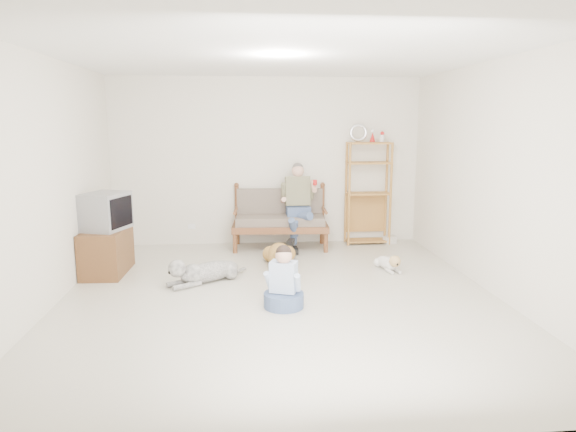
{
  "coord_description": "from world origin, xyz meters",
  "views": [
    {
      "loc": [
        -0.42,
        -5.62,
        2.0
      ],
      "look_at": [
        0.18,
        1.0,
        0.77
      ],
      "focal_mm": 32.0,
      "sensor_mm": 36.0,
      "label": 1
    }
  ],
  "objects": [
    {
      "name": "tv_stand",
      "position": [
        -2.23,
        1.18,
        0.3
      ],
      "size": [
        0.53,
        0.92,
        0.6
      ],
      "rotation": [
        0.0,
        0.0,
        -0.04
      ],
      "color": "brown",
      "rests_on": "ground"
    },
    {
      "name": "floor",
      "position": [
        0.0,
        0.0,
        0.0
      ],
      "size": [
        5.5,
        5.5,
        0.0
      ],
      "primitive_type": "plane",
      "color": "beige",
      "rests_on": "ground"
    },
    {
      "name": "book_stack",
      "position": [
        2.02,
        2.49,
        0.06
      ],
      "size": [
        0.23,
        0.2,
        0.12
      ],
      "primitive_type": "cube",
      "rotation": [
        0.0,
        0.0,
        0.35
      ],
      "color": "white",
      "rests_on": "ground"
    },
    {
      "name": "wall_outlet",
      "position": [
        -1.25,
        2.73,
        0.3
      ],
      "size": [
        0.12,
        0.02,
        0.08
      ],
      "primitive_type": "cube",
      "color": "white",
      "rests_on": "ground"
    },
    {
      "name": "golden_retriever",
      "position": [
        0.1,
        1.13,
        0.18
      ],
      "size": [
        0.37,
        1.44,
        0.44
      ],
      "rotation": [
        0.0,
        0.0,
        -0.02
      ],
      "color": "#AD793C",
      "rests_on": "ground"
    },
    {
      "name": "crt_tv",
      "position": [
        -2.19,
        1.16,
        0.84
      ],
      "size": [
        0.63,
        0.7,
        0.48
      ],
      "rotation": [
        0.0,
        0.0,
        -0.33
      ],
      "color": "gray",
      "rests_on": "tv_stand"
    },
    {
      "name": "etagere",
      "position": [
        1.64,
        2.55,
        0.86
      ],
      "size": [
        0.74,
        0.32,
        1.96
      ],
      "color": "#AF7F37",
      "rests_on": "ground"
    },
    {
      "name": "loveseat",
      "position": [
        0.18,
        2.41,
        0.49
      ],
      "size": [
        1.54,
        0.78,
        0.95
      ],
      "rotation": [
        0.0,
        0.0,
        -0.06
      ],
      "color": "brown",
      "rests_on": "ground"
    },
    {
      "name": "wall_left",
      "position": [
        -2.5,
        0.0,
        1.35
      ],
      "size": [
        0.0,
        5.5,
        5.5
      ],
      "primitive_type": "plane",
      "rotation": [
        1.57,
        0.0,
        1.57
      ],
      "color": "beige",
      "rests_on": "ground"
    },
    {
      "name": "ceiling",
      "position": [
        0.0,
        0.0,
        2.7
      ],
      "size": [
        5.5,
        5.5,
        0.0
      ],
      "primitive_type": "plane",
      "rotation": [
        3.14,
        0.0,
        0.0
      ],
      "color": "white",
      "rests_on": "ground"
    },
    {
      "name": "shaggy_dog",
      "position": [
        -0.92,
        0.64,
        0.14
      ],
      "size": [
        1.01,
        0.77,
        0.36
      ],
      "rotation": [
        0.0,
        0.0,
        -0.98
      ],
      "color": "silver",
      "rests_on": "ground"
    },
    {
      "name": "wall_back",
      "position": [
        0.0,
        2.75,
        1.35
      ],
      "size": [
        5.0,
        0.0,
        5.0
      ],
      "primitive_type": "plane",
      "rotation": [
        1.57,
        0.0,
        0.0
      ],
      "color": "beige",
      "rests_on": "ground"
    },
    {
      "name": "man",
      "position": [
        0.44,
        2.23,
        0.62
      ],
      "size": [
        0.51,
        0.73,
        1.19
      ],
      "color": "#44537D",
      "rests_on": "loveseat"
    },
    {
      "name": "wall_right",
      "position": [
        2.5,
        0.0,
        1.35
      ],
      "size": [
        0.0,
        5.5,
        5.5
      ],
      "primitive_type": "plane",
      "rotation": [
        1.57,
        0.0,
        -1.57
      ],
      "color": "beige",
      "rests_on": "ground"
    },
    {
      "name": "wall_front",
      "position": [
        0.0,
        -2.75,
        1.35
      ],
      "size": [
        5.0,
        0.0,
        5.0
      ],
      "primitive_type": "plane",
      "rotation": [
        -1.57,
        0.0,
        0.0
      ],
      "color": "beige",
      "rests_on": "ground"
    },
    {
      "name": "child",
      "position": [
        0.02,
        -0.3,
        0.25
      ],
      "size": [
        0.44,
        0.44,
        0.69
      ],
      "rotation": [
        0.0,
        0.0,
        -0.36
      ],
      "color": "#44537D",
      "rests_on": "ground"
    },
    {
      "name": "terrier",
      "position": [
        1.56,
        0.97,
        0.1
      ],
      "size": [
        0.27,
        0.65,
        0.24
      ],
      "rotation": [
        0.0,
        0.0,
        0.19
      ],
      "color": "silver",
      "rests_on": "ground"
    }
  ]
}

